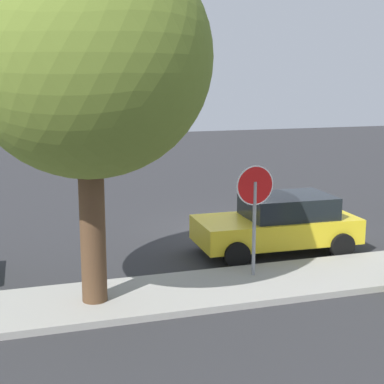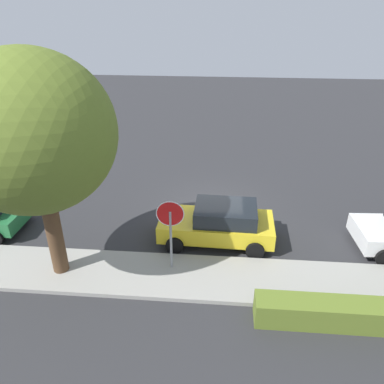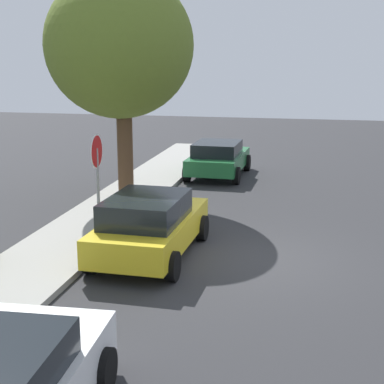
{
  "view_description": "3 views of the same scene",
  "coord_description": "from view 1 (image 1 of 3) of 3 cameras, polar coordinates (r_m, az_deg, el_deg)",
  "views": [
    {
      "loc": [
        6.33,
        15.8,
        4.54
      ],
      "look_at": [
        1.54,
        0.73,
        1.39
      ],
      "focal_mm": 55.0,
      "sensor_mm": 36.0,
      "label": 1
    },
    {
      "loc": [
        -0.29,
        14.06,
        8.12
      ],
      "look_at": [
        0.83,
        0.67,
        1.09
      ],
      "focal_mm": 35.0,
      "sensor_mm": 36.0,
      "label": 2
    },
    {
      "loc": [
        -12.82,
        -1.26,
        4.66
      ],
      "look_at": [
        0.24,
        1.53,
        1.47
      ],
      "focal_mm": 55.0,
      "sensor_mm": 36.0,
      "label": 3
    }
  ],
  "objects": [
    {
      "name": "parked_car_yellow",
      "position": [
        15.4,
        8.45,
        -3.0
      ],
      "size": [
        4.19,
        2.14,
        1.5
      ],
      "color": "yellow",
      "rests_on": "ground_plane"
    },
    {
      "name": "stop_sign",
      "position": [
        12.93,
        6.1,
        -0.9
      ],
      "size": [
        0.88,
        0.08,
        2.62
      ],
      "color": "gray",
      "rests_on": "ground_plane"
    },
    {
      "name": "street_tree_near_corner",
      "position": [
        11.12,
        -10.03,
        12.65
      ],
      "size": [
        4.57,
        4.57,
        7.1
      ],
      "color": "#513823",
      "rests_on": "ground_plane"
    },
    {
      "name": "ground_plane",
      "position": [
        17.61,
        4.06,
        -3.68
      ],
      "size": [
        60.0,
        60.0,
        0.0
      ],
      "primitive_type": "plane",
      "color": "#2D2D30"
    },
    {
      "name": "sidewalk_curb",
      "position": [
        13.58,
        11.38,
        -8.16
      ],
      "size": [
        32.0,
        2.17,
        0.14
      ],
      "primitive_type": "cube",
      "color": "#9E9B93",
      "rests_on": "ground_plane"
    }
  ]
}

